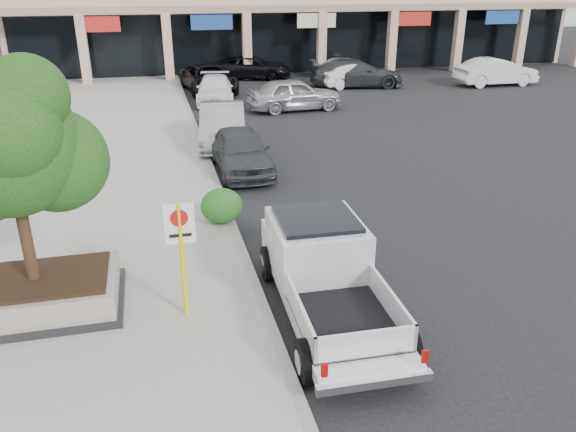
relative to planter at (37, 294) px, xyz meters
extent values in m
plane|color=black|center=(5.83, -0.36, -0.48)|extent=(120.00, 120.00, 0.00)
cube|color=gray|center=(0.33, 5.64, -0.40)|extent=(8.00, 52.00, 0.15)
cube|color=gray|center=(4.28, 5.64, -0.40)|extent=(0.20, 52.00, 0.15)
cube|color=tan|center=(13.83, 33.64, 4.02)|extent=(40.00, 10.00, 9.00)
cube|color=gray|center=(13.83, 27.54, 3.82)|extent=(40.00, 2.20, 0.35)
cube|color=black|center=(13.83, 28.59, 1.52)|extent=(39.20, 0.08, 3.90)
cube|color=black|center=(0.00, 0.00, -0.27)|extent=(3.20, 2.20, 0.12)
cube|color=gray|center=(0.00, 0.00, 0.04)|extent=(3.00, 2.00, 0.50)
cube|color=black|center=(0.00, 0.00, 0.32)|extent=(2.70, 1.70, 0.06)
cylinder|color=#332313|center=(0.00, 0.00, 1.45)|extent=(0.22, 0.22, 2.20)
sphere|color=#14380F|center=(0.00, 0.00, 2.95)|extent=(2.50, 2.50, 2.50)
sphere|color=#14380F|center=(0.70, 0.30, 2.55)|extent=(1.90, 1.90, 1.90)
cylinder|color=yellow|center=(2.79, -0.88, 0.82)|extent=(0.09, 0.09, 2.30)
cube|color=white|center=(2.79, -0.88, 1.57)|extent=(0.55, 0.03, 0.78)
cylinder|color=red|center=(2.79, -0.91, 1.69)|extent=(0.32, 0.02, 0.32)
ellipsoid|color=#194D16|center=(4.03, 3.36, 0.14)|extent=(1.10, 0.99, 0.93)
imported|color=#323537|center=(5.29, 7.89, 0.26)|extent=(1.82, 4.35, 1.47)
imported|color=#92969A|center=(5.14, 11.33, 0.33)|extent=(2.34, 5.06, 1.61)
imported|color=white|center=(5.86, 19.75, 0.20)|extent=(2.49, 4.87, 1.35)
imported|color=black|center=(5.88, 22.76, 0.29)|extent=(3.11, 5.77, 1.54)
imported|color=#9FA2A7|center=(9.47, 16.87, 0.32)|extent=(4.82, 2.25, 1.60)
imported|color=silver|center=(14.60, 22.43, 0.25)|extent=(4.60, 2.34, 1.45)
imported|color=#2B2D2F|center=(14.76, 22.36, 0.34)|extent=(5.91, 3.18, 1.63)
imported|color=black|center=(9.20, 26.85, 0.24)|extent=(5.66, 3.86, 1.44)
imported|color=#A5A7AD|center=(15.21, 25.61, 0.22)|extent=(4.42, 3.23, 1.40)
imported|color=silver|center=(23.29, 20.81, 0.35)|extent=(4.98, 1.75, 1.64)
camera|label=1|loc=(2.49, -10.31, 5.64)|focal=35.00mm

